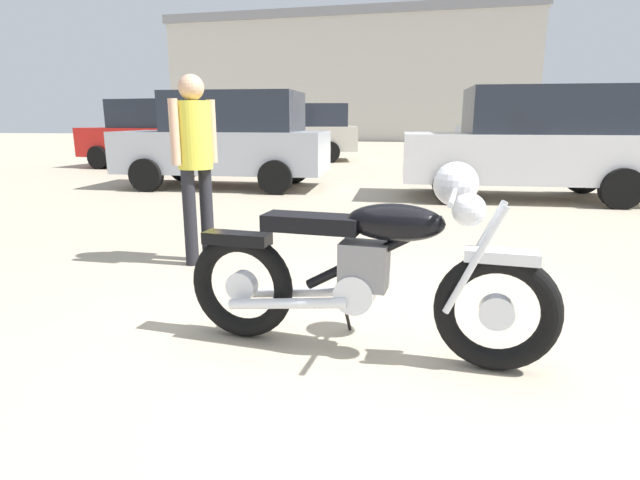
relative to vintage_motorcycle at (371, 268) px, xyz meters
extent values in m
plane|color=tan|center=(0.09, 0.01, -0.49)|extent=(80.00, 80.00, 0.00)
torus|color=black|center=(0.65, -0.12, -0.17)|extent=(0.65, 0.20, 0.64)
cylinder|color=silver|center=(0.65, -0.12, -0.17)|extent=(0.19, 0.11, 0.18)
torus|color=black|center=(-0.77, 0.09, -0.17)|extent=(0.65, 0.20, 0.64)
cylinder|color=silver|center=(-0.77, 0.09, -0.17)|extent=(0.19, 0.11, 0.18)
cube|color=silver|center=(0.65, -0.12, 0.13)|extent=(0.38, 0.18, 0.06)
cube|color=black|center=(-0.79, 0.09, 0.12)|extent=(0.41, 0.19, 0.07)
cylinder|color=silver|center=(0.54, -0.03, 0.11)|extent=(0.29, 0.08, 0.58)
cylinder|color=silver|center=(0.52, -0.18, 0.11)|extent=(0.29, 0.08, 0.58)
sphere|color=silver|center=(0.48, -0.10, 0.35)|extent=(0.17, 0.17, 0.17)
cylinder|color=silver|center=(0.41, -0.09, 0.42)|extent=(0.12, 0.62, 0.03)
sphere|color=silver|center=(0.45, 0.21, 0.44)|extent=(0.25, 0.25, 0.25)
cylinder|color=black|center=(0.01, -0.03, 0.09)|extent=(0.76, 0.17, 0.47)
ellipsoid|color=black|center=(0.12, -0.04, 0.27)|extent=(0.55, 0.29, 0.20)
cube|color=black|center=(-0.33, 0.02, 0.24)|extent=(0.56, 0.28, 0.09)
cube|color=slate|center=(-0.04, -0.02, 0.02)|extent=(0.28, 0.22, 0.26)
cylinder|color=silver|center=(-0.08, -0.01, -0.13)|extent=(0.25, 0.23, 0.22)
cylinder|color=silver|center=(-0.44, 0.14, -0.21)|extent=(0.70, 0.16, 0.14)
cylinder|color=silver|center=(-0.47, -0.06, -0.21)|extent=(0.70, 0.16, 0.14)
cylinder|color=black|center=(-0.15, 0.17, -0.33)|extent=(0.05, 0.24, 0.33)
cylinder|color=black|center=(-1.58, 1.66, -0.06)|extent=(0.12, 0.12, 0.86)
cylinder|color=black|center=(-1.68, 1.51, -0.06)|extent=(0.12, 0.12, 0.86)
cylinder|color=gold|center=(-1.63, 1.59, 0.66)|extent=(0.30, 0.30, 0.58)
cylinder|color=tan|center=(-1.52, 1.75, 0.69)|extent=(0.08, 0.08, 0.55)
cylinder|color=tan|center=(-1.73, 1.43, 0.69)|extent=(0.08, 0.08, 0.55)
sphere|color=tan|center=(-1.63, 1.59, 1.06)|extent=(0.22, 0.22, 0.22)
cylinder|color=black|center=(-7.59, 9.66, -0.19)|extent=(0.62, 0.28, 0.60)
cylinder|color=black|center=(-7.33, 11.28, -0.19)|extent=(0.62, 0.28, 0.60)
cylinder|color=black|center=(-5.23, 9.27, -0.19)|extent=(0.62, 0.28, 0.60)
cylinder|color=black|center=(-4.96, 10.89, -0.19)|extent=(0.62, 0.28, 0.60)
cube|color=red|center=(-6.28, 10.28, 0.19)|extent=(4.11, 2.25, 0.76)
cube|color=#232833|center=(-6.03, 10.24, 0.93)|extent=(2.61, 1.89, 0.72)
cylinder|color=black|center=(0.99, 5.23, -0.19)|extent=(0.60, 0.20, 0.60)
cylinder|color=black|center=(1.01, 6.87, -0.19)|extent=(0.60, 0.20, 0.60)
cylinder|color=black|center=(3.39, 5.20, -0.19)|extent=(0.60, 0.20, 0.60)
cylinder|color=black|center=(3.41, 6.84, -0.19)|extent=(0.60, 0.20, 0.60)
cube|color=silver|center=(2.20, 6.03, 0.19)|extent=(3.92, 1.68, 0.76)
cube|color=#232833|center=(2.45, 6.03, 0.93)|extent=(2.42, 1.55, 0.72)
cylinder|color=black|center=(-4.82, 12.06, -0.17)|extent=(0.66, 0.30, 0.64)
cylinder|color=black|center=(-5.07, 13.81, -0.17)|extent=(0.66, 0.30, 0.64)
cylinder|color=black|center=(-1.85, 12.49, -0.17)|extent=(0.66, 0.30, 0.64)
cylinder|color=black|center=(-2.10, 14.23, -0.17)|extent=(0.66, 0.30, 0.64)
cube|color=beige|center=(-3.46, 13.15, 0.20)|extent=(4.90, 2.41, 0.74)
cube|color=#232833|center=(-3.16, 13.19, 0.91)|extent=(3.69, 2.08, 0.68)
cylinder|color=black|center=(-4.34, 5.88, -0.19)|extent=(0.60, 0.19, 0.60)
cylinder|color=black|center=(-4.33, 7.52, -0.19)|extent=(0.60, 0.19, 0.60)
cylinder|color=black|center=(-1.94, 5.87, -0.19)|extent=(0.60, 0.19, 0.60)
cylinder|color=black|center=(-1.93, 7.51, -0.19)|extent=(0.60, 0.19, 0.60)
cube|color=#ADB2BC|center=(-3.14, 6.70, 0.19)|extent=(3.91, 1.65, 0.76)
cube|color=#232833|center=(-2.89, 6.70, 0.93)|extent=(2.41, 1.53, 0.72)
cylinder|color=black|center=(6.08, 15.94, -0.17)|extent=(0.66, 0.30, 0.64)
cylinder|color=black|center=(5.84, 14.20, -0.17)|extent=(0.66, 0.30, 0.64)
cylinder|color=black|center=(3.11, 16.35, -0.17)|extent=(0.66, 0.30, 0.64)
cylinder|color=black|center=(2.87, 14.61, -0.17)|extent=(0.66, 0.30, 0.64)
cube|color=#ADB2BC|center=(4.48, 15.28, 0.20)|extent=(4.90, 2.39, 0.74)
cube|color=#232833|center=(4.18, 15.32, 0.91)|extent=(3.69, 2.06, 0.68)
cube|color=beige|center=(-2.80, 31.60, 2.97)|extent=(22.47, 10.40, 6.93)
cube|color=gray|center=(-2.80, 31.60, 6.69)|extent=(22.80, 10.73, 0.50)
camera|label=1|loc=(0.11, -2.66, 0.80)|focal=28.21mm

